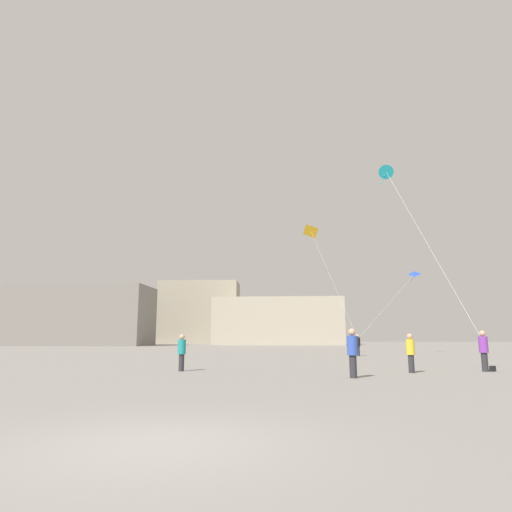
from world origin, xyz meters
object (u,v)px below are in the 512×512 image
(person_in_yellow, at_px, (411,351))
(kite_amber_delta, at_px, (312,232))
(person_in_black, at_px, (358,344))
(building_left_hall, at_px, (76,316))
(kite_cyan_diamond, at_px, (387,174))
(building_centre_hall, at_px, (200,313))
(handbag_beside_flyer, at_px, (493,369))
(person_in_blue, at_px, (353,351))
(kite_cobalt_delta, at_px, (412,276))
(building_right_hall, at_px, (278,322))
(person_in_teal, at_px, (182,351))
(person_in_purple, at_px, (484,349))

(person_in_yellow, height_order, kite_amber_delta, kite_amber_delta)
(person_in_black, height_order, building_left_hall, building_left_hall)
(kite_cyan_diamond, height_order, building_centre_hall, building_centre_hall)
(kite_cyan_diamond, bearing_deg, handbag_beside_flyer, -62.27)
(person_in_blue, xyz_separation_m, kite_cyan_diamond, (3.60, 9.18, 10.15))
(kite_cobalt_delta, distance_m, building_left_hall, 61.57)
(building_right_hall, xyz_separation_m, handbag_beside_flyer, (11.54, -70.11, -4.41))
(person_in_teal, bearing_deg, kite_amber_delta, 74.45)
(kite_amber_delta, distance_m, building_left_hall, 56.15)
(person_in_purple, xyz_separation_m, building_left_hall, (-47.19, 58.19, 4.27))
(handbag_beside_flyer, bearing_deg, person_in_blue, -149.94)
(kite_cobalt_delta, height_order, handbag_beside_flyer, kite_cobalt_delta)
(person_in_yellow, bearing_deg, person_in_black, 172.72)
(kite_amber_delta, height_order, handbag_beside_flyer, kite_amber_delta)
(person_in_blue, height_order, building_left_hall, building_left_hall)
(kite_cyan_diamond, distance_m, kite_amber_delta, 14.95)
(kite_cobalt_delta, height_order, building_right_hall, building_right_hall)
(kite_cyan_diamond, relative_size, building_right_hall, 0.42)
(kite_amber_delta, bearing_deg, building_left_hall, 136.81)
(person_in_blue, relative_size, kite_cyan_diamond, 0.17)
(kite_amber_delta, bearing_deg, building_right_hall, 95.37)
(handbag_beside_flyer, bearing_deg, person_in_purple, -164.05)
(kite_cobalt_delta, relative_size, building_left_hall, 0.26)
(person_in_yellow, height_order, handbag_beside_flyer, person_in_yellow)
(person_in_blue, distance_m, person_in_black, 20.16)
(kite_cyan_diamond, xyz_separation_m, building_left_hall, (-44.68, 52.64, -5.89))
(person_in_black, relative_size, building_right_hall, 0.07)
(building_centre_hall, bearing_deg, building_right_hall, -28.51)
(building_left_hall, bearing_deg, kite_cobalt_delta, -35.27)
(person_in_blue, bearing_deg, person_in_purple, -140.22)
(building_centre_hall, height_order, handbag_beside_flyer, building_centre_hall)
(person_in_blue, height_order, handbag_beside_flyer, person_in_blue)
(person_in_yellow, bearing_deg, person_in_blue, -52.49)
(building_centre_hall, distance_m, building_right_hall, 20.62)
(kite_amber_delta, bearing_deg, building_centre_hall, 110.74)
(person_in_blue, distance_m, kite_cyan_diamond, 14.15)
(handbag_beside_flyer, bearing_deg, kite_cobalt_delta, 83.15)
(person_in_teal, xyz_separation_m, kite_cobalt_delta, (16.26, 23.47, 6.26))
(kite_amber_delta, bearing_deg, person_in_black, -47.78)
(person_in_teal, bearing_deg, person_in_yellow, 1.50)
(person_in_purple, xyz_separation_m, person_in_black, (-3.15, 16.31, -0.03))
(building_right_hall, bearing_deg, kite_amber_delta, -84.63)
(person_in_blue, xyz_separation_m, person_in_yellow, (2.75, 2.66, -0.09))
(person_in_black, height_order, building_right_hall, building_right_hall)
(kite_cyan_diamond, xyz_separation_m, building_right_hall, (-8.68, 64.66, -6.60))
(building_left_hall, bearing_deg, building_centre_hall, 50.45)
(building_centre_hall, bearing_deg, kite_cyan_diamond, -70.28)
(person_in_purple, xyz_separation_m, handbag_beside_flyer, (0.35, 0.10, -0.85))
(building_left_hall, xyz_separation_m, building_right_hall, (36.00, 12.02, -0.71))
(kite_cobalt_delta, xyz_separation_m, building_centre_hall, (-32.25, 57.33, -0.28))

